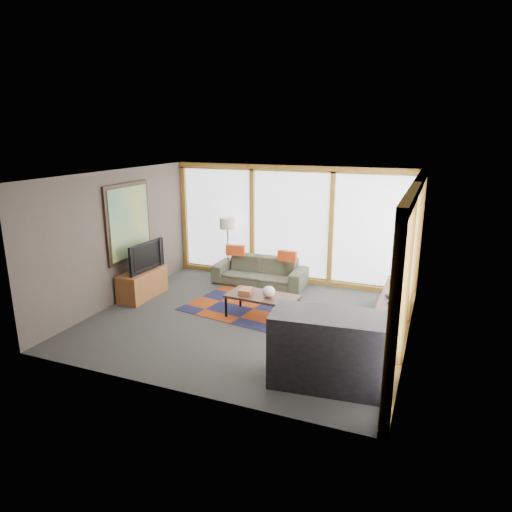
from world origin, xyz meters
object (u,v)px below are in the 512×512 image
at_px(coffee_table, 262,306).
at_px(television, 143,256).
at_px(bar_counter, 331,350).
at_px(bookshelf, 392,310).
at_px(tv_console, 143,284).
at_px(sofa, 260,271).
at_px(floor_lamp, 228,248).

xyz_separation_m(coffee_table, television, (-2.65, 0.12, 0.65)).
xyz_separation_m(coffee_table, bar_counter, (1.67, -1.79, 0.29)).
xyz_separation_m(bookshelf, tv_console, (-4.89, -0.48, 0.01)).
bearing_deg(bar_counter, coffee_table, 127.20).
height_order(sofa, bar_counter, bar_counter).
xyz_separation_m(floor_lamp, bar_counter, (3.25, -3.67, -0.21)).
bearing_deg(coffee_table, floor_lamp, 130.08).
height_order(television, bar_counter, television).
height_order(floor_lamp, tv_console, floor_lamp).
xyz_separation_m(bookshelf, bar_counter, (-0.56, -2.34, 0.22)).
relative_size(sofa, floor_lamp, 1.44).
xyz_separation_m(floor_lamp, television, (-1.07, -1.76, 0.16)).
relative_size(sofa, bar_counter, 1.29).
bearing_deg(floor_lamp, tv_console, -120.90).
relative_size(floor_lamp, coffee_table, 1.10).
bearing_deg(sofa, floor_lamp, 169.90).
height_order(floor_lamp, bookshelf, floor_lamp).
bearing_deg(floor_lamp, bar_counter, -48.43).
bearing_deg(television, coffee_table, -89.33).
xyz_separation_m(floor_lamp, bookshelf, (3.81, -1.33, -0.43)).
bearing_deg(tv_console, sofa, 40.89).
xyz_separation_m(sofa, floor_lamp, (-0.84, 0.14, 0.41)).
distance_m(sofa, bookshelf, 3.19).
distance_m(bookshelf, bar_counter, 2.42).
bearing_deg(tv_console, bookshelf, 5.65).
distance_m(floor_lamp, bar_counter, 4.91).
distance_m(sofa, bar_counter, 4.27).
bearing_deg(bookshelf, floor_lamp, 160.80).
height_order(bookshelf, tv_console, tv_console).
xyz_separation_m(sofa, bar_counter, (2.41, -3.52, 0.20)).
relative_size(coffee_table, bar_counter, 0.81).
bearing_deg(television, tv_console, 163.86).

